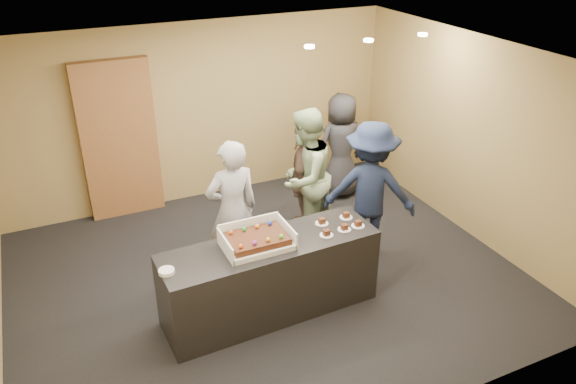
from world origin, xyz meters
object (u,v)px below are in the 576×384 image
at_px(storage_cabinet, 119,141).
at_px(person_navy_man, 370,190).
at_px(person_server_grey, 233,211).
at_px(person_sage_man, 305,177).
at_px(person_dark_suit, 341,146).
at_px(serving_counter, 270,278).
at_px(person_brown_extra, 304,178).
at_px(sheet_cake, 257,239).
at_px(cake_box, 256,241).
at_px(plate_stack, 166,271).

xyz_separation_m(storage_cabinet, person_navy_man, (2.66, -2.42, -0.24)).
relative_size(storage_cabinet, person_server_grey, 1.29).
distance_m(storage_cabinet, person_server_grey, 2.36).
bearing_deg(storage_cabinet, person_sage_man, -41.03).
xyz_separation_m(person_navy_man, person_dark_suit, (0.49, 1.61, -0.08)).
bearing_deg(serving_counter, person_brown_extra, 50.32).
relative_size(person_sage_man, person_dark_suit, 1.13).
height_order(sheet_cake, person_server_grey, person_server_grey).
bearing_deg(cake_box, person_sage_man, 45.79).
bearing_deg(person_navy_man, serving_counter, 54.82).
bearing_deg(person_dark_suit, plate_stack, 32.71).
xyz_separation_m(person_server_grey, person_dark_suit, (2.25, 1.35, -0.07)).
distance_m(plate_stack, person_dark_suit, 3.99).
bearing_deg(person_navy_man, plate_stack, 48.30).
xyz_separation_m(cake_box, person_sage_man, (1.18, 1.21, -0.01)).
height_order(person_server_grey, person_sage_man, person_sage_man).
relative_size(person_server_grey, person_navy_man, 0.98).
xyz_separation_m(plate_stack, person_brown_extra, (2.28, 1.55, -0.12)).
xyz_separation_m(serving_counter, storage_cabinet, (-1.02, 3.02, 0.70)).
distance_m(storage_cabinet, person_dark_suit, 3.28).
bearing_deg(storage_cabinet, person_brown_extra, -35.55).
distance_m(sheet_cake, person_brown_extra, 1.97).
bearing_deg(sheet_cake, person_navy_man, 18.70).
height_order(person_sage_man, person_dark_suit, person_sage_man).
distance_m(person_server_grey, person_sage_man, 1.20).
xyz_separation_m(storage_cabinet, person_server_grey, (0.91, -2.16, -0.26)).
xyz_separation_m(serving_counter, sheet_cake, (-0.15, -0.00, 0.55)).
relative_size(serving_counter, person_server_grey, 1.35).
bearing_deg(person_brown_extra, sheet_cake, -2.15).
xyz_separation_m(cake_box, person_navy_man, (1.79, 0.58, -0.04)).
bearing_deg(sheet_cake, person_dark_suit, 44.08).
bearing_deg(sheet_cake, person_server_grey, 87.68).
relative_size(serving_counter, sheet_cake, 3.88).
relative_size(cake_box, sheet_cake, 1.17).
bearing_deg(cake_box, sheet_cake, -90.98).
relative_size(person_server_grey, person_dark_suit, 1.08).
bearing_deg(person_brown_extra, storage_cabinet, -86.65).
height_order(person_server_grey, person_navy_man, person_navy_man).
bearing_deg(person_server_grey, cake_box, 85.73).
distance_m(serving_counter, person_sage_man, 1.68).
height_order(serving_counter, cake_box, cake_box).
xyz_separation_m(storage_cabinet, sheet_cake, (0.87, -3.02, -0.15)).
bearing_deg(person_server_grey, person_sage_man, -163.91).
xyz_separation_m(plate_stack, person_dark_suit, (3.27, 2.28, -0.10)).
xyz_separation_m(serving_counter, person_server_grey, (-0.11, 0.87, 0.44)).
xyz_separation_m(sheet_cake, person_navy_man, (1.79, 0.61, -0.09)).
xyz_separation_m(serving_counter, cake_box, (-0.14, 0.03, 0.50)).
bearing_deg(person_sage_man, plate_stack, -5.87).
distance_m(storage_cabinet, person_sage_man, 2.73).
bearing_deg(storage_cabinet, person_navy_man, -42.22).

